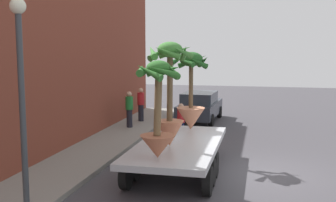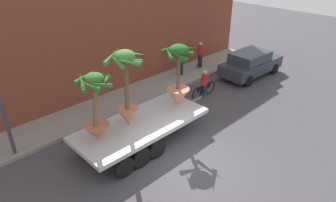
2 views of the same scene
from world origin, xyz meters
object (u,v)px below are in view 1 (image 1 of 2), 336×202
object	(u,v)px
parked_car	(200,106)
pedestrian_far_left	(129,109)
potted_palm_front	(191,95)
pedestrian_near_gate	(141,104)
potted_palm_rear	(170,95)
cyclist	(181,123)
potted_palm_middle	(158,113)
flatbed_trailer	(177,151)
street_lamp	(21,78)

from	to	relation	value
parked_car	pedestrian_far_left	xyz separation A→B (m)	(-3.14, 2.91, 0.22)
potted_palm_front	pedestrian_near_gate	world-z (taller)	potted_palm_front
potted_palm_rear	potted_palm_front	distance (m)	2.61
potted_palm_rear	pedestrian_near_gate	size ratio (longest dim) A/B	1.81
cyclist	parked_car	distance (m)	4.20
potted_palm_front	cyclist	world-z (taller)	potted_palm_front
potted_palm_middle	parked_car	bearing A→B (deg)	2.65
flatbed_trailer	pedestrian_far_left	xyz separation A→B (m)	(6.38, 3.63, 0.28)
flatbed_trailer	pedestrian_far_left	size ratio (longest dim) A/B	3.86
potted_palm_rear	potted_palm_front	xyz separation A→B (m)	(2.59, -0.19, -0.29)
potted_palm_rear	pedestrian_far_left	size ratio (longest dim) A/B	1.81
pedestrian_far_left	parked_car	bearing A→B (deg)	-42.79
potted_palm_middle	potted_palm_front	size ratio (longest dim) A/B	0.93
parked_car	pedestrian_near_gate	world-z (taller)	pedestrian_near_gate
pedestrian_near_gate	street_lamp	distance (m)	12.28
pedestrian_near_gate	cyclist	bearing A→B (deg)	-136.53
potted_palm_front	pedestrian_near_gate	bearing A→B (deg)	31.84
potted_palm_rear	potted_palm_middle	distance (m)	1.41
potted_palm_rear	potted_palm_middle	size ratio (longest dim) A/B	1.19
flatbed_trailer	potted_palm_middle	size ratio (longest dim) A/B	2.54
flatbed_trailer	cyclist	world-z (taller)	cyclist
pedestrian_near_gate	parked_car	bearing A→B (deg)	-64.05
pedestrian_near_gate	street_lamp	xyz separation A→B (m)	(-12.05, -0.84, 2.19)
flatbed_trailer	potted_palm_middle	distance (m)	2.14
potted_palm_rear	parked_car	size ratio (longest dim) A/B	0.70
potted_palm_front	pedestrian_far_left	world-z (taller)	potted_palm_front
street_lamp	parked_car	bearing A→B (deg)	-8.55
potted_palm_rear	potted_palm_front	world-z (taller)	potted_palm_rear
flatbed_trailer	pedestrian_far_left	bearing A→B (deg)	29.62
cyclist	street_lamp	bearing A→B (deg)	168.89
pedestrian_far_left	street_lamp	bearing A→B (deg)	-175.06
potted_palm_front	parked_car	xyz separation A→B (m)	(7.17, 0.72, -1.40)
flatbed_trailer	potted_palm_front	xyz separation A→B (m)	(2.36, -0.01, 1.47)
parked_car	pedestrian_far_left	distance (m)	4.29
parked_car	street_lamp	size ratio (longest dim) A/B	0.91
cyclist	parked_car	world-z (taller)	parked_car
flatbed_trailer	parked_car	distance (m)	9.55
cyclist	pedestrian_far_left	xyz separation A→B (m)	(1.05, 2.71, 0.37)
cyclist	flatbed_trailer	bearing A→B (deg)	-170.17
flatbed_trailer	pedestrian_far_left	distance (m)	7.35
cyclist	pedestrian_far_left	size ratio (longest dim) A/B	1.08
potted_palm_front	cyclist	distance (m)	3.48
parked_car	street_lamp	bearing A→B (deg)	171.45
potted_palm_middle	pedestrian_far_left	xyz separation A→B (m)	(7.98, 3.42, -1.14)
potted_palm_middle	pedestrian_far_left	distance (m)	8.76
flatbed_trailer	street_lamp	world-z (taller)	street_lamp
potted_palm_rear	cyclist	bearing A→B (deg)	7.58
cyclist	potted_palm_front	bearing A→B (deg)	-162.63
parked_car	pedestrian_near_gate	distance (m)	3.19
potted_palm_rear	parked_car	distance (m)	9.92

